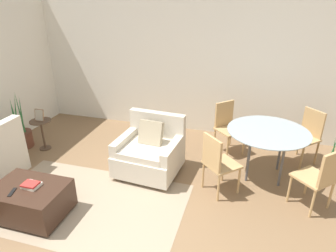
{
  "coord_description": "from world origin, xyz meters",
  "views": [
    {
      "loc": [
        1.42,
        -1.96,
        2.64
      ],
      "look_at": [
        0.25,
        2.06,
        0.75
      ],
      "focal_mm": 32.0,
      "sensor_mm": 36.0,
      "label": 1
    }
  ],
  "objects_px": {
    "side_table": "(42,129)",
    "dining_chair_far_left": "(227,124)",
    "picture_frame": "(39,115)",
    "dining_chair_near_left": "(217,161)",
    "book_stack": "(31,185)",
    "dining_chair_near_right": "(320,176)",
    "dining_chair_far_right": "(307,133)",
    "tv_remote_primary": "(12,192)",
    "potted_plant": "(21,136)",
    "potted_plant_small": "(330,168)",
    "armchair": "(150,152)",
    "dining_table": "(268,135)",
    "ottoman": "(31,200)"
  },
  "relations": [
    {
      "from": "ottoman",
      "to": "dining_chair_far_right",
      "type": "bearing_deg",
      "value": 34.96
    },
    {
      "from": "ottoman",
      "to": "picture_frame",
      "type": "relative_size",
      "value": 4.25
    },
    {
      "from": "potted_plant_small",
      "to": "dining_chair_near_right",
      "type": "bearing_deg",
      "value": -111.16
    },
    {
      "from": "dining_chair_near_left",
      "to": "dining_chair_near_right",
      "type": "distance_m",
      "value": 1.3
    },
    {
      "from": "dining_chair_near_right",
      "to": "dining_chair_far_right",
      "type": "bearing_deg",
      "value": 90.0
    },
    {
      "from": "book_stack",
      "to": "dining_chair_near_right",
      "type": "height_order",
      "value": "dining_chair_near_right"
    },
    {
      "from": "dining_table",
      "to": "dining_chair_near_right",
      "type": "distance_m",
      "value": 0.94
    },
    {
      "from": "picture_frame",
      "to": "potted_plant_small",
      "type": "bearing_deg",
      "value": 5.02
    },
    {
      "from": "ottoman",
      "to": "dining_chair_near_left",
      "type": "xyz_separation_m",
      "value": [
        2.18,
        1.13,
        0.28
      ]
    },
    {
      "from": "potted_plant",
      "to": "armchair",
      "type": "bearing_deg",
      "value": -3.06
    },
    {
      "from": "dining_table",
      "to": "dining_chair_near_left",
      "type": "xyz_separation_m",
      "value": [
        -0.65,
        -0.65,
        -0.17
      ]
    },
    {
      "from": "ottoman",
      "to": "dining_chair_far_right",
      "type": "distance_m",
      "value": 4.26
    },
    {
      "from": "tv_remote_primary",
      "to": "dining_chair_far_left",
      "type": "relative_size",
      "value": 0.19
    },
    {
      "from": "ottoman",
      "to": "potted_plant",
      "type": "height_order",
      "value": "potted_plant"
    },
    {
      "from": "dining_chair_far_left",
      "to": "dining_chair_far_right",
      "type": "relative_size",
      "value": 1.0
    },
    {
      "from": "tv_remote_primary",
      "to": "picture_frame",
      "type": "bearing_deg",
      "value": 117.49
    },
    {
      "from": "potted_plant",
      "to": "dining_chair_near_right",
      "type": "xyz_separation_m",
      "value": [
        4.93,
        -0.4,
        0.3
      ]
    },
    {
      "from": "armchair",
      "to": "tv_remote_primary",
      "type": "distance_m",
      "value": 1.96
    },
    {
      "from": "picture_frame",
      "to": "dining_table",
      "type": "bearing_deg",
      "value": 3.25
    },
    {
      "from": "ottoman",
      "to": "dining_chair_near_right",
      "type": "bearing_deg",
      "value": 18.04
    },
    {
      "from": "picture_frame",
      "to": "dining_table",
      "type": "distance_m",
      "value": 3.83
    },
    {
      "from": "tv_remote_primary",
      "to": "potted_plant_small",
      "type": "distance_m",
      "value": 4.47
    },
    {
      "from": "ottoman",
      "to": "potted_plant_small",
      "type": "distance_m",
      "value": 4.3
    },
    {
      "from": "tv_remote_primary",
      "to": "armchair",
      "type": "bearing_deg",
      "value": 51.95
    },
    {
      "from": "book_stack",
      "to": "potted_plant",
      "type": "height_order",
      "value": "potted_plant"
    },
    {
      "from": "picture_frame",
      "to": "dining_chair_far_left",
      "type": "height_order",
      "value": "dining_chair_far_left"
    },
    {
      "from": "ottoman",
      "to": "dining_chair_near_left",
      "type": "relative_size",
      "value": 1.0
    },
    {
      "from": "armchair",
      "to": "book_stack",
      "type": "height_order",
      "value": "armchair"
    },
    {
      "from": "ottoman",
      "to": "dining_chair_near_left",
      "type": "distance_m",
      "value": 2.48
    },
    {
      "from": "dining_chair_far_right",
      "to": "potted_plant_small",
      "type": "xyz_separation_m",
      "value": [
        0.33,
        -0.45,
        -0.35
      ]
    },
    {
      "from": "ottoman",
      "to": "dining_chair_far_right",
      "type": "xyz_separation_m",
      "value": [
        3.48,
        2.44,
        0.28
      ]
    },
    {
      "from": "ottoman",
      "to": "dining_table",
      "type": "bearing_deg",
      "value": 32.21
    },
    {
      "from": "ottoman",
      "to": "potted_plant_small",
      "type": "relative_size",
      "value": 1.27
    },
    {
      "from": "dining_chair_near_left",
      "to": "tv_remote_primary",
      "type": "bearing_deg",
      "value": -150.71
    },
    {
      "from": "dining_chair_far_right",
      "to": "armchair",
      "type": "bearing_deg",
      "value": -156.4
    },
    {
      "from": "side_table",
      "to": "ottoman",
      "type": "bearing_deg",
      "value": -57.62
    },
    {
      "from": "dining_table",
      "to": "dining_chair_far_right",
      "type": "bearing_deg",
      "value": 45.0
    },
    {
      "from": "side_table",
      "to": "dining_chair_near_right",
      "type": "relative_size",
      "value": 0.62
    },
    {
      "from": "side_table",
      "to": "dining_chair_near_right",
      "type": "height_order",
      "value": "dining_chair_near_right"
    },
    {
      "from": "dining_table",
      "to": "side_table",
      "type": "bearing_deg",
      "value": -176.75
    },
    {
      "from": "picture_frame",
      "to": "dining_chair_far_right",
      "type": "bearing_deg",
      "value": 10.97
    },
    {
      "from": "picture_frame",
      "to": "dining_chair_near_left",
      "type": "distance_m",
      "value": 3.21
    },
    {
      "from": "potted_plant",
      "to": "dining_table",
      "type": "distance_m",
      "value": 4.31
    },
    {
      "from": "book_stack",
      "to": "dining_chair_near_left",
      "type": "xyz_separation_m",
      "value": [
        2.14,
        1.12,
        0.06
      ]
    },
    {
      "from": "side_table",
      "to": "potted_plant",
      "type": "bearing_deg",
      "value": -175.62
    },
    {
      "from": "potted_plant_small",
      "to": "armchair",
      "type": "bearing_deg",
      "value": -167.65
    },
    {
      "from": "armchair",
      "to": "dining_chair_near_right",
      "type": "height_order",
      "value": "dining_chair_near_right"
    },
    {
      "from": "book_stack",
      "to": "side_table",
      "type": "relative_size",
      "value": 0.38
    },
    {
      "from": "side_table",
      "to": "dining_chair_far_left",
      "type": "distance_m",
      "value": 3.3
    },
    {
      "from": "picture_frame",
      "to": "dining_chair_far_right",
      "type": "height_order",
      "value": "dining_chair_far_right"
    }
  ]
}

